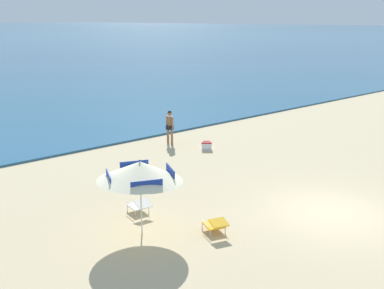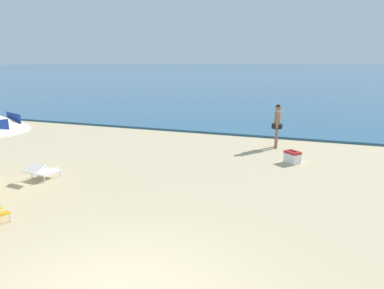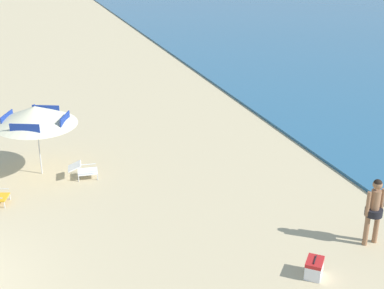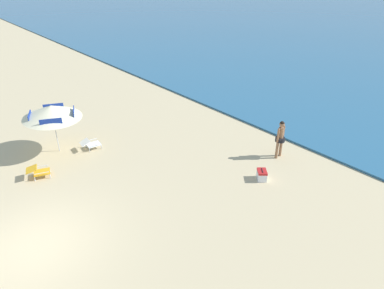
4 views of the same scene
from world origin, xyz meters
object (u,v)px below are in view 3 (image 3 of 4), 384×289
(cooler_box, at_px, (314,268))
(person_standing_near_shore, at_px, (374,207))
(lounge_chair_beside_umbrella, at_px, (83,170))
(beach_umbrella_striped_main, at_px, (35,115))

(cooler_box, bearing_deg, person_standing_near_shore, 110.41)
(lounge_chair_beside_umbrella, relative_size, person_standing_near_shore, 0.54)
(beach_umbrella_striped_main, distance_m, person_standing_near_shore, 9.94)
(beach_umbrella_striped_main, relative_size, lounge_chair_beside_umbrella, 3.41)
(beach_umbrella_striped_main, bearing_deg, lounge_chair_beside_umbrella, 58.53)
(person_standing_near_shore, bearing_deg, lounge_chair_beside_umbrella, -134.14)
(beach_umbrella_striped_main, xyz_separation_m, lounge_chair_beside_umbrella, (0.74, 1.20, -1.66))
(person_standing_near_shore, xyz_separation_m, cooler_box, (0.73, -1.97, -0.79))
(beach_umbrella_striped_main, relative_size, cooler_box, 5.24)
(beach_umbrella_striped_main, distance_m, cooler_box, 9.29)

